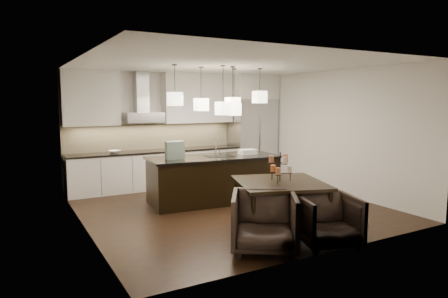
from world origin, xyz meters
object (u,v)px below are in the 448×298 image
dining_table (279,206)px  armchair_right (328,221)px  refrigerator (252,139)px  armchair_left (264,222)px  island_body (213,180)px

dining_table → armchair_right: 0.94m
refrigerator → dining_table: refrigerator is taller
refrigerator → armchair_left: size_ratio=2.33×
island_body → dining_table: bearing=-82.7°
refrigerator → armchair_left: refrigerator is taller
dining_table → armchair_right: size_ratio=1.63×
refrigerator → dining_table: bearing=-117.4°
island_body → dining_table: (0.08, -2.19, -0.05)m
refrigerator → island_body: bearing=-139.9°
dining_table → armchair_right: (0.18, -0.92, -0.03)m
refrigerator → dining_table: size_ratio=1.58×
armchair_left → armchair_right: (0.91, -0.30, -0.04)m
refrigerator → armchair_left: 5.45m
island_body → armchair_right: 3.12m
armchair_right → island_body: bearing=113.0°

